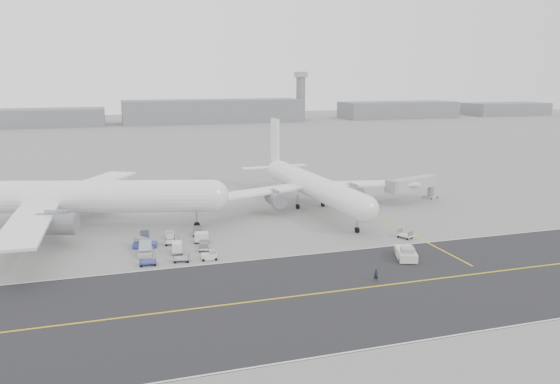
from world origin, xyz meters
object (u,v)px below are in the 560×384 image
object	(u,v)px
control_tower	(301,95)
jet_bridge	(413,185)
ground_crew_a	(376,275)
airliner_b	(311,185)
airliner_a	(62,197)
pushback_tug	(406,253)

from	to	relation	value
control_tower	jet_bridge	size ratio (longest dim) A/B	2.01
jet_bridge	ground_crew_a	bearing A→B (deg)	-144.80
airliner_b	ground_crew_a	xyz separation A→B (m)	(-6.41, -43.87, -4.32)
airliner_a	pushback_tug	world-z (taller)	airliner_a
airliner_a	ground_crew_a	bearing A→B (deg)	-118.14
airliner_b	jet_bridge	world-z (taller)	airliner_b
airliner_a	pushback_tug	distance (m)	63.75
airliner_a	ground_crew_a	world-z (taller)	airliner_a
control_tower	airliner_a	world-z (taller)	control_tower
airliner_b	jet_bridge	size ratio (longest dim) A/B	3.37
pushback_tug	airliner_b	bearing A→B (deg)	114.44
airliner_a	ground_crew_a	size ratio (longest dim) A/B	34.82
pushback_tug	airliner_a	bearing A→B (deg)	167.33
jet_bridge	ground_crew_a	distance (m)	52.66
control_tower	airliner_a	xyz separation A→B (m)	(-131.25, -239.21, -9.99)
control_tower	jet_bridge	distance (m)	245.42
airliner_b	jet_bridge	distance (m)	24.49
ground_crew_a	pushback_tug	bearing A→B (deg)	57.84
airliner_a	jet_bridge	bearing A→B (deg)	-74.20
ground_crew_a	airliner_b	bearing A→B (deg)	100.53
jet_bridge	ground_crew_a	size ratio (longest dim) A/B	8.77
control_tower	airliner_a	bearing A→B (deg)	-118.75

